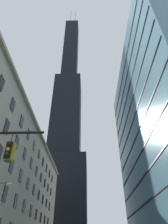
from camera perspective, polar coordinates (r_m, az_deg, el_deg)
dark_skyscraper at (r=114.26m, az=-5.48°, el=-6.18°), size 24.44×24.44×198.29m
glass_office_midrise at (r=44.46m, az=23.45°, el=-4.34°), size 14.29×42.38×45.00m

